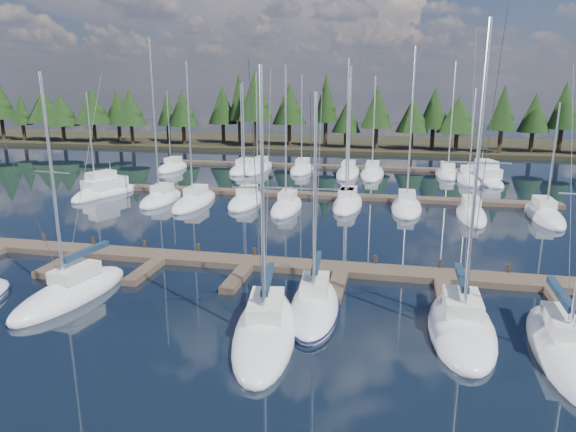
% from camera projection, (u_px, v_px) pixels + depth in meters
% --- Properties ---
extents(ground, '(260.00, 260.00, 0.00)m').
position_uv_depth(ground, '(288.00, 220.00, 44.93)').
color(ground, black).
rests_on(ground, ground).
extents(far_shore, '(220.00, 30.00, 0.60)m').
position_uv_depth(far_shore, '(350.00, 143.00, 101.75)').
color(far_shore, '#2C2918').
rests_on(far_shore, ground).
extents(main_dock, '(44.00, 6.13, 0.90)m').
position_uv_depth(main_dock, '(248.00, 266.00, 32.89)').
color(main_dock, brown).
rests_on(main_dock, ground).
extents(back_docks, '(50.00, 21.80, 0.40)m').
position_uv_depth(back_docks, '(321.00, 179.00, 63.45)').
color(back_docks, brown).
rests_on(back_docks, ground).
extents(front_sailboat_2, '(3.88, 8.60, 12.90)m').
position_uv_depth(front_sailboat_2, '(72.00, 292.00, 28.42)').
color(front_sailboat_2, white).
rests_on(front_sailboat_2, ground).
extents(front_sailboat_3, '(4.30, 9.67, 13.06)m').
position_uv_depth(front_sailboat_3, '(265.00, 330.00, 24.07)').
color(front_sailboat_3, white).
rests_on(front_sailboat_3, ground).
extents(front_sailboat_4, '(3.23, 8.06, 11.96)m').
position_uv_depth(front_sailboat_4, '(314.00, 306.00, 26.63)').
color(front_sailboat_4, white).
rests_on(front_sailboat_4, ground).
extents(front_sailboat_5, '(3.14, 8.44, 14.89)m').
position_uv_depth(front_sailboat_5, '(461.00, 326.00, 24.41)').
color(front_sailboat_5, white).
rests_on(front_sailboat_5, ground).
extents(front_sailboat_6, '(2.83, 9.11, 13.17)m').
position_uv_depth(front_sailboat_6, '(564.00, 349.00, 22.35)').
color(front_sailboat_6, white).
rests_on(front_sailboat_6, ground).
extents(back_sailboat_rows, '(46.92, 32.14, 16.62)m').
position_uv_depth(back_sailboat_rows, '(315.00, 185.00, 59.20)').
color(back_sailboat_rows, white).
rests_on(back_sailboat_rows, ground).
extents(motor_yacht_left, '(5.48, 8.87, 4.20)m').
position_uv_depth(motor_yacht_left, '(105.00, 190.00, 55.37)').
color(motor_yacht_left, white).
rests_on(motor_yacht_left, ground).
extents(motor_yacht_right, '(5.32, 9.46, 4.49)m').
position_uv_depth(motor_yacht_right, '(484.00, 178.00, 62.52)').
color(motor_yacht_right, white).
rests_on(motor_yacht_right, ground).
extents(tree_line, '(186.82, 11.77, 13.63)m').
position_uv_depth(tree_line, '(339.00, 110.00, 90.94)').
color(tree_line, black).
rests_on(tree_line, far_shore).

